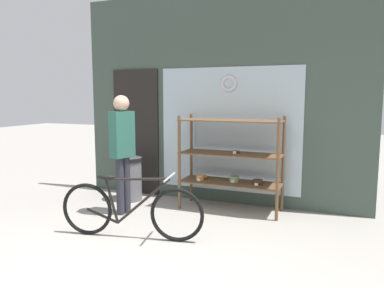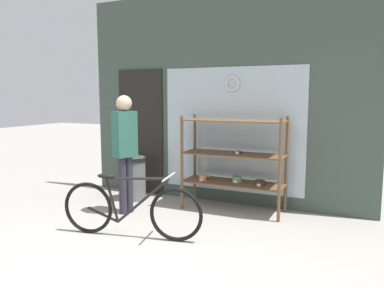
% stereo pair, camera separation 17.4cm
% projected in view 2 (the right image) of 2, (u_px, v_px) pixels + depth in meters
% --- Properties ---
extents(ground_plane, '(30.00, 30.00, 0.00)m').
position_uv_depth(ground_plane, '(117.00, 276.00, 3.49)').
color(ground_plane, gray).
extents(storefront_facade, '(4.60, 0.13, 3.26)m').
position_uv_depth(storefront_facade, '(218.00, 101.00, 5.80)').
color(storefront_facade, '#3D4C42').
rests_on(storefront_facade, ground_plane).
extents(display_case, '(1.47, 0.51, 1.39)m').
position_uv_depth(display_case, '(233.00, 157.00, 5.39)').
color(display_case, brown).
rests_on(display_case, ground_plane).
extents(bicycle, '(1.72, 0.50, 0.77)m').
position_uv_depth(bicycle, '(130.00, 209.00, 4.41)').
color(bicycle, black).
rests_on(bicycle, ground_plane).
extents(pedestrian, '(0.28, 0.36, 1.68)m').
position_uv_depth(pedestrian, '(125.00, 144.00, 5.25)').
color(pedestrian, '#282833').
rests_on(pedestrian, ground_plane).
extents(trash_bin, '(0.42, 0.42, 0.69)m').
position_uv_depth(trash_bin, '(133.00, 177.00, 6.03)').
color(trash_bin, slate).
rests_on(trash_bin, ground_plane).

